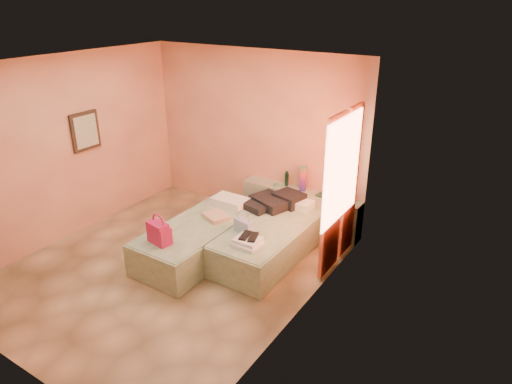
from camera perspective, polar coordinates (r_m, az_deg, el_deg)
ground at (r=6.69m, az=-10.74°, el=-9.24°), size 4.50×4.50×0.00m
room_walls at (r=6.19m, az=-7.02°, el=6.59°), size 4.02×4.51×2.81m
headboard_ledge at (r=7.53m, az=5.52°, el=-2.11°), size 2.05×0.30×0.65m
bed_left at (r=6.80m, az=-7.13°, el=-5.92°), size 0.91×2.00×0.50m
bed_right at (r=6.72m, az=1.79°, el=-6.09°), size 0.91×2.00×0.50m
water_bottle at (r=7.54m, az=3.87°, el=1.66°), size 0.07×0.07×0.24m
rainbow_box at (r=7.34m, az=5.91°, el=1.67°), size 0.11×0.11×0.41m
small_dish at (r=7.56m, az=2.61°, el=0.90°), size 0.16×0.16×0.03m
green_book at (r=7.22m, az=8.37°, el=-0.45°), size 0.22×0.17×0.03m
flower_vase at (r=7.06m, az=11.42°, el=-0.26°), size 0.23×0.23×0.26m
magenta_handbag at (r=6.23m, az=-12.00°, el=-4.98°), size 0.35×0.24×0.31m
khaki_garment at (r=6.82m, az=-4.99°, el=-3.01°), size 0.46×0.42×0.06m
clothes_pile at (r=7.12m, az=2.21°, el=-1.18°), size 0.75×0.75×0.19m
blue_handbag at (r=6.39m, az=-1.52°, el=-4.26°), size 0.31×0.19×0.19m
towel_stack at (r=6.07m, az=-1.00°, el=-6.36°), size 0.36×0.31×0.10m
sandal_pair at (r=6.08m, az=-0.93°, el=-5.59°), size 0.24×0.29×0.03m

